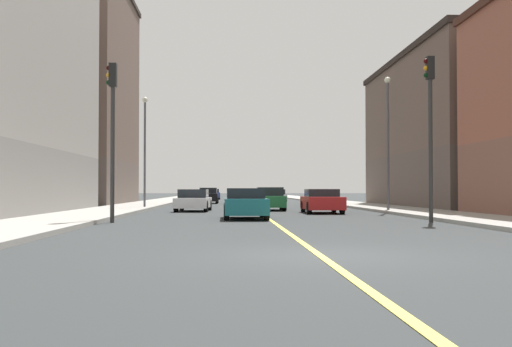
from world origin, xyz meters
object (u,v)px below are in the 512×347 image
(traffic_light_left_near, at_px, (430,116))
(car_green, at_px, (270,199))
(car_silver, at_px, (277,196))
(building_right_midblock, at_px, (70,95))
(street_lamp_right_near, at_px, (145,140))
(car_black, at_px, (208,196))
(car_red, at_px, (322,201))
(traffic_light_right_near, at_px, (112,120))
(street_lamp_left_near, at_px, (388,129))
(car_blue, at_px, (212,194))
(car_white, at_px, (193,201))
(car_teal, at_px, (245,204))
(building_left_mid, at_px, (462,132))

(traffic_light_left_near, bearing_deg, car_green, 111.02)
(car_silver, bearing_deg, building_right_midblock, -144.83)
(street_lamp_right_near, xyz_separation_m, car_green, (7.98, -3.17, -3.82))
(car_black, distance_m, car_red, 24.90)
(traffic_light_right_near, distance_m, car_green, 16.00)
(building_right_midblock, bearing_deg, street_lamp_left_near, -39.27)
(street_lamp_right_near, height_order, car_blue, street_lamp_right_near)
(car_red, bearing_deg, street_lamp_right_near, 143.50)
(traffic_light_left_near, xyz_separation_m, car_black, (-9.68, 33.37, -3.49))
(street_lamp_left_near, height_order, car_white, street_lamp_left_near)
(building_right_midblock, relative_size, car_silver, 4.18)
(traffic_light_left_near, height_order, car_silver, traffic_light_left_near)
(car_black, distance_m, car_white, 20.66)
(street_lamp_right_near, xyz_separation_m, car_white, (3.42, -4.47, -3.88))
(car_red, xyz_separation_m, car_teal, (-4.30, -6.44, 0.00))
(car_silver, distance_m, car_white, 29.64)
(car_black, relative_size, car_silver, 1.03)
(car_green, height_order, car_blue, car_green)
(street_lamp_left_near, height_order, car_black, street_lamp_left_near)
(car_red, xyz_separation_m, car_blue, (-7.02, 46.76, 0.02))
(traffic_light_right_near, distance_m, street_lamp_right_near, 17.21)
(building_right_midblock, relative_size, traffic_light_left_near, 2.80)
(car_black, xyz_separation_m, car_green, (4.30, -19.36, -0.01))
(car_teal, bearing_deg, car_red, 56.27)
(car_black, xyz_separation_m, car_blue, (-0.21, 22.80, -0.02))
(traffic_light_right_near, height_order, car_blue, traffic_light_right_near)
(street_lamp_left_near, xyz_separation_m, car_red, (-3.89, -1.10, -3.99))
(car_teal, bearing_deg, street_lamp_left_near, 42.64)
(car_black, bearing_deg, car_blue, 90.53)
(car_red, relative_size, car_white, 0.95)
(car_red, xyz_separation_m, car_white, (-7.07, 3.29, -0.02))
(building_left_mid, xyz_separation_m, building_right_midblock, (-29.77, 8.79, 3.72))
(car_blue, bearing_deg, car_silver, -64.09)
(car_red, bearing_deg, car_teal, -123.73)
(building_right_midblock, distance_m, car_silver, 23.95)
(building_right_midblock, xyz_separation_m, street_lamp_left_near, (22.07, -18.05, -4.48))
(traffic_light_left_near, relative_size, car_blue, 1.42)
(building_right_midblock, xyz_separation_m, car_white, (11.12, -15.86, -8.50))
(traffic_light_left_near, height_order, car_white, traffic_light_left_near)
(building_left_mid, bearing_deg, car_green, -157.75)
(building_right_midblock, distance_m, street_lamp_left_near, 28.86)
(building_left_mid, relative_size, traffic_light_left_near, 3.27)
(car_red, bearing_deg, car_white, 155.01)
(car_black, bearing_deg, car_green, -77.47)
(street_lamp_right_near, distance_m, car_white, 6.83)
(building_left_mid, bearing_deg, building_right_midblock, 163.56)
(street_lamp_right_near, bearing_deg, car_red, -36.50)
(building_left_mid, bearing_deg, car_blue, 117.08)
(car_silver, bearing_deg, car_black, -130.56)
(building_right_midblock, xyz_separation_m, traffic_light_right_near, (8.68, -28.56, -5.16))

